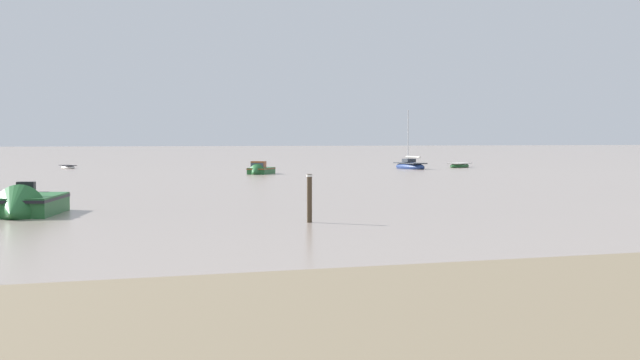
% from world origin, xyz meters
% --- Properties ---
extents(motorboat_moored_1, '(3.95, 6.34, 2.06)m').
position_xyz_m(motorboat_moored_1, '(-26.28, 9.76, 0.28)').
color(motorboat_moored_1, '#23602D').
rests_on(motorboat_moored_1, ground).
extents(rowboat_moored_0, '(4.06, 3.66, 0.65)m').
position_xyz_m(rowboat_moored_0, '(24.06, 63.79, 0.18)').
color(rowboat_moored_0, '#23602D').
rests_on(rowboat_moored_0, ground).
extents(motorboat_moored_4, '(3.67, 4.38, 1.64)m').
position_xyz_m(motorboat_moored_4, '(-2.20, 51.77, 0.25)').
color(motorboat_moored_4, '#23602D').
rests_on(motorboat_moored_4, ground).
extents(sailboat_moored_1, '(1.83, 5.51, 6.13)m').
position_xyz_m(sailboat_moored_1, '(16.82, 60.99, 0.27)').
color(sailboat_moored_1, navy).
rests_on(sailboat_moored_1, ground).
extents(rowboat_moored_3, '(1.47, 3.06, 0.46)m').
position_xyz_m(rowboat_moored_3, '(-14.25, 75.76, 0.13)').
color(rowboat_moored_3, white).
rests_on(rowboat_moored_3, ground).
extents(mooring_post_left, '(0.22, 0.22, 1.90)m').
position_xyz_m(mooring_post_left, '(-17.41, 2.63, 0.81)').
color(mooring_post_left, '#403323').
rests_on(mooring_post_left, ground).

